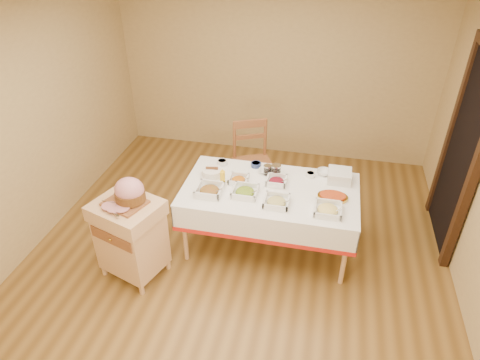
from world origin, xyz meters
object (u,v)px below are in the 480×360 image
(dining_table, at_px, (270,201))
(bread_basket, at_px, (212,172))
(ham_on_board, at_px, (129,193))
(preserve_jar_left, at_px, (268,170))
(preserve_jar_right, at_px, (276,171))
(mustard_bottle, at_px, (223,176))
(brass_platter, at_px, (333,197))
(plate_stack, at_px, (339,176))
(dining_chair, at_px, (252,162))
(butcher_cart, at_px, (131,235))

(dining_table, relative_size, bread_basket, 8.21)
(ham_on_board, bearing_deg, preserve_jar_left, 39.42)
(ham_on_board, relative_size, preserve_jar_left, 3.50)
(preserve_jar_right, relative_size, bread_basket, 0.61)
(preserve_jar_left, relative_size, bread_basket, 0.51)
(mustard_bottle, bearing_deg, brass_platter, -1.95)
(mustard_bottle, distance_m, plate_stack, 1.24)
(dining_chair, bearing_deg, bread_basket, -111.26)
(butcher_cart, xyz_separation_m, mustard_bottle, (0.76, 0.72, 0.34))
(butcher_cart, bearing_deg, dining_table, 29.30)
(ham_on_board, bearing_deg, plate_stack, 27.40)
(dining_table, bearing_deg, preserve_jar_left, 105.44)
(ham_on_board, height_order, bread_basket, ham_on_board)
(preserve_jar_left, xyz_separation_m, preserve_jar_right, (0.09, -0.01, 0.01))
(dining_table, bearing_deg, bread_basket, 169.69)
(butcher_cart, relative_size, preserve_jar_left, 7.65)
(ham_on_board, xyz_separation_m, brass_platter, (1.87, 0.65, -0.21))
(preserve_jar_left, distance_m, preserve_jar_right, 0.10)
(dining_table, distance_m, plate_stack, 0.79)
(butcher_cart, distance_m, bread_basket, 1.08)
(dining_table, distance_m, mustard_bottle, 0.57)
(preserve_jar_left, height_order, mustard_bottle, mustard_bottle)
(mustard_bottle, relative_size, plate_stack, 0.70)
(ham_on_board, distance_m, preserve_jar_left, 1.51)
(mustard_bottle, height_order, bread_basket, mustard_bottle)
(dining_chair, height_order, preserve_jar_right, dining_chair)
(preserve_jar_right, bearing_deg, ham_on_board, -143.13)
(plate_stack, bearing_deg, preserve_jar_right, -175.07)
(mustard_bottle, bearing_deg, ham_on_board, -136.16)
(bread_basket, relative_size, brass_platter, 0.72)
(dining_table, height_order, preserve_jar_left, preserve_jar_left)
(dining_chair, bearing_deg, preserve_jar_left, -65.28)
(preserve_jar_right, xyz_separation_m, bread_basket, (-0.68, -0.14, -0.02))
(dining_chair, relative_size, mustard_bottle, 6.05)
(dining_chair, relative_size, preserve_jar_right, 7.58)
(dining_table, relative_size, plate_stack, 7.47)
(dining_table, height_order, dining_chair, dining_chair)
(ham_on_board, bearing_deg, bread_basket, 54.43)
(butcher_cart, relative_size, mustard_bottle, 5.12)
(dining_table, xyz_separation_m, brass_platter, (0.64, -0.03, 0.18))
(dining_table, distance_m, brass_platter, 0.66)
(dining_chair, xyz_separation_m, bread_basket, (-0.30, -0.77, 0.27))
(dining_chair, xyz_separation_m, mustard_bottle, (-0.15, -0.88, 0.31))
(dining_chair, distance_m, preserve_jar_right, 0.79)
(dining_table, bearing_deg, dining_chair, 112.03)
(preserve_jar_left, distance_m, brass_platter, 0.77)
(dining_table, relative_size, preserve_jar_left, 15.99)
(preserve_jar_left, bearing_deg, ham_on_board, -140.58)
(ham_on_board, xyz_separation_m, mustard_bottle, (0.72, 0.69, -0.15))
(butcher_cart, bearing_deg, brass_platter, 19.70)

